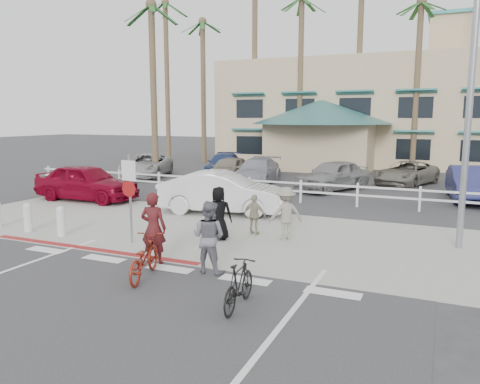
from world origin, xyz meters
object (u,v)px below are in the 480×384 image
at_px(car_white_sedan, 223,193).
at_px(car_red_compact, 86,182).
at_px(bike_black, 239,285).
at_px(sign_post, 130,194).
at_px(bike_red, 144,258).

distance_m(car_white_sedan, car_red_compact, 6.76).
relative_size(bike_black, car_white_sedan, 0.32).
distance_m(bike_black, car_red_compact, 13.70).
bearing_deg(car_white_sedan, sign_post, 163.95).
bearing_deg(sign_post, bike_black, -32.61).
bearing_deg(bike_red, bike_black, 149.81).
xyz_separation_m(bike_red, car_red_compact, (-8.31, 7.49, 0.33)).
bearing_deg(bike_black, bike_red, -17.83).
distance_m(bike_red, car_red_compact, 11.19).
relative_size(sign_post, car_red_compact, 0.61).
height_order(bike_red, bike_black, bike_red).
bearing_deg(bike_black, sign_post, -36.07).
xyz_separation_m(bike_red, bike_black, (2.68, -0.69, -0.01)).
bearing_deg(car_white_sedan, bike_black, -161.98).
xyz_separation_m(bike_black, car_red_compact, (-10.99, 8.18, 0.34)).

